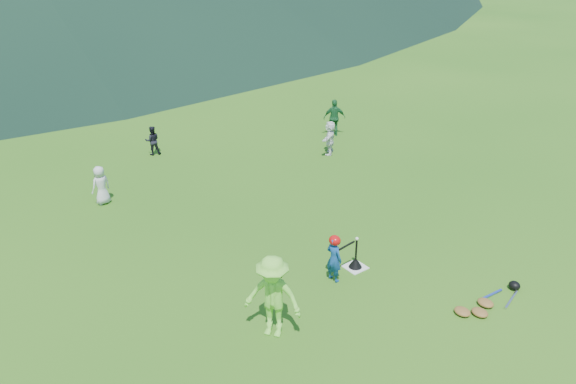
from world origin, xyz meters
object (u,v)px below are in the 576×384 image
(home_plate, at_px, (355,267))
(batter_child, at_px, (334,259))
(fielder_a, at_px, (101,185))
(fielder_d, at_px, (330,138))
(fielder_c, at_px, (334,118))
(adult_coach, at_px, (273,297))
(fielder_b, at_px, (152,141))
(equipment_pile, at_px, (486,303))
(batting_tee, at_px, (355,263))

(home_plate, bearing_deg, batter_child, -174.73)
(fielder_a, xyz_separation_m, fielder_d, (7.32, -0.91, 0.02))
(batter_child, bearing_deg, fielder_d, -47.57)
(fielder_a, distance_m, fielder_c, 8.62)
(adult_coach, height_order, fielder_b, adult_coach)
(batter_child, relative_size, fielder_a, 0.98)
(fielder_a, height_order, equipment_pile, fielder_a)
(fielder_d, bearing_deg, equipment_pile, 31.62)
(batter_child, bearing_deg, fielder_c, -48.72)
(fielder_a, xyz_separation_m, fielder_c, (8.61, 0.36, 0.12))
(batter_child, height_order, adult_coach, adult_coach)
(adult_coach, relative_size, fielder_d, 1.47)
(equipment_pile, bearing_deg, fielder_a, 116.41)
(fielder_a, relative_size, fielder_d, 0.96)
(fielder_b, bearing_deg, fielder_c, 178.72)
(home_plate, distance_m, fielder_d, 6.86)
(batter_child, xyz_separation_m, adult_coach, (-2.04, -0.66, 0.30))
(fielder_c, height_order, equipment_pile, fielder_c)
(home_plate, bearing_deg, fielder_c, 52.26)
(fielder_a, distance_m, batting_tee, 7.28)
(home_plate, height_order, batting_tee, batting_tee)
(fielder_c, distance_m, equipment_pile, 10.28)
(home_plate, height_order, equipment_pile, equipment_pile)
(fielder_b, distance_m, batting_tee, 9.01)
(adult_coach, distance_m, fielder_a, 7.21)
(batter_child, relative_size, fielder_c, 0.80)
(adult_coach, bearing_deg, fielder_d, 96.96)
(fielder_a, relative_size, equipment_pile, 0.60)
(fielder_b, bearing_deg, batting_tee, 113.11)
(batter_child, height_order, fielder_d, fielder_d)
(fielder_a, bearing_deg, adult_coach, 81.31)
(batter_child, relative_size, fielder_d, 0.94)
(batter_child, distance_m, fielder_b, 9.04)
(adult_coach, xyz_separation_m, fielder_d, (6.73, 6.28, -0.27))
(adult_coach, height_order, equipment_pile, adult_coach)
(adult_coach, relative_size, batting_tee, 2.44)
(fielder_c, distance_m, batting_tee, 8.63)
(fielder_b, relative_size, equipment_pile, 0.54)
(home_plate, bearing_deg, fielder_a, 117.35)
(batter_child, bearing_deg, fielder_b, -7.65)
(adult_coach, relative_size, fielder_b, 1.70)
(batter_child, distance_m, fielder_c, 9.11)
(fielder_c, bearing_deg, adult_coach, 75.66)
(equipment_pile, bearing_deg, fielder_d, 70.78)
(batter_child, bearing_deg, batting_tee, -92.47)
(home_plate, bearing_deg, equipment_pile, -66.00)
(equipment_pile, bearing_deg, adult_coach, 154.53)
(fielder_b, bearing_deg, adult_coach, 96.72)
(equipment_pile, bearing_deg, fielder_b, 99.17)
(fielder_d, height_order, batting_tee, fielder_d)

